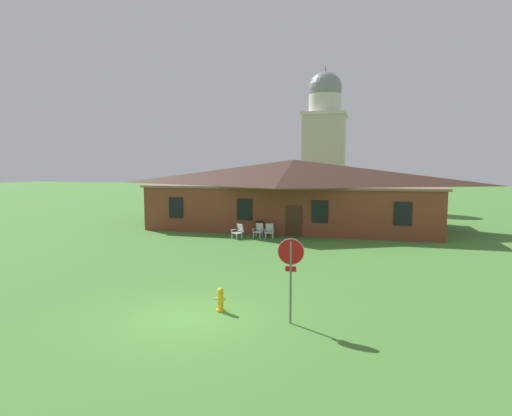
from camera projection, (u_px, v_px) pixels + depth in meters
The scene contains 9 objects.
ground_plane at pixel (185, 319), 12.59m from camera, with size 200.00×200.00×0.00m, color #477F33.
brick_building at pixel (293, 192), 32.29m from camera, with size 21.72×10.40×5.29m.
dome_tower at pixel (324, 143), 48.10m from camera, with size 5.18×5.18×16.73m.
stop_sign at pixel (291, 264), 12.04m from camera, with size 0.81×0.09×2.60m.
lawn_chair_by_porch at pixel (238, 231), 26.64m from camera, with size 0.84×0.87×0.96m.
lawn_chair_near_door at pixel (259, 230), 27.13m from camera, with size 0.70×0.74×0.96m.
lawn_chair_left_end at pixel (269, 231), 26.88m from camera, with size 0.70×0.73×0.96m.
fire_hydrant at pixel (220, 300), 13.21m from camera, with size 0.36×0.28×0.79m.
trash_bin at pixel (259, 229), 27.78m from camera, with size 0.56×0.56×0.98m.
Camera 1 is at (5.22, -11.23, 4.70)m, focal length 28.36 mm.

